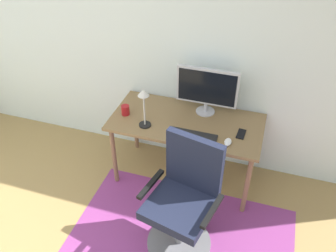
{
  "coord_description": "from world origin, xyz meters",
  "views": [
    {
      "loc": [
        1.17,
        -0.76,
        2.65
      ],
      "look_at": [
        0.44,
        1.54,
        0.81
      ],
      "focal_mm": 37.77,
      "sensor_mm": 36.0,
      "label": 1
    }
  ],
  "objects": [
    {
      "name": "desk",
      "position": [
        0.54,
        1.79,
        0.64
      ],
      "size": [
        1.4,
        0.68,
        0.71
      ],
      "color": "olive",
      "rests_on": "ground"
    },
    {
      "name": "area_rug",
      "position": [
        0.72,
        1.07,
        0.0
      ],
      "size": [
        1.9,
        1.15,
        0.01
      ],
      "primitive_type": "cube",
      "color": "#853778",
      "rests_on": "ground"
    },
    {
      "name": "desk_lamp",
      "position": [
        0.19,
        1.61,
        0.97
      ],
      "size": [
        0.11,
        0.11,
        0.38
      ],
      "color": "black",
      "rests_on": "desk"
    },
    {
      "name": "computer_mouse",
      "position": [
        0.96,
        1.59,
        0.72
      ],
      "size": [
        0.06,
        0.1,
        0.03
      ],
      "primitive_type": "ellipsoid",
      "color": "white",
      "rests_on": "desk"
    },
    {
      "name": "monitor",
      "position": [
        0.67,
        1.99,
        0.97
      ],
      "size": [
        0.57,
        0.18,
        0.46
      ],
      "color": "#B2B2B7",
      "rests_on": "desk"
    },
    {
      "name": "cell_phone",
      "position": [
        1.05,
        1.75,
        0.71
      ],
      "size": [
        0.08,
        0.14,
        0.01
      ],
      "primitive_type": "cube",
      "rotation": [
        0.0,
        0.0,
        -0.06
      ],
      "color": "black",
      "rests_on": "desk"
    },
    {
      "name": "wall_back",
      "position": [
        0.0,
        2.2,
        1.3
      ],
      "size": [
        6.0,
        0.1,
        2.6
      ],
      "primitive_type": "cube",
      "color": "silver",
      "rests_on": "ground"
    },
    {
      "name": "coffee_cup",
      "position": [
        -0.04,
        1.72,
        0.75
      ],
      "size": [
        0.08,
        0.08,
        0.09
      ],
      "primitive_type": "cylinder",
      "color": "maroon",
      "rests_on": "desk"
    },
    {
      "name": "keyboard",
      "position": [
        0.64,
        1.59,
        0.72
      ],
      "size": [
        0.43,
        0.13,
        0.02
      ],
      "primitive_type": "cube",
      "color": "black",
      "rests_on": "desk"
    },
    {
      "name": "office_chair",
      "position": [
        0.73,
        1.03,
        0.43
      ],
      "size": [
        0.63,
        0.58,
        1.03
      ],
      "rotation": [
        0.0,
        0.0,
        -0.22
      ],
      "color": "slate",
      "rests_on": "ground"
    }
  ]
}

